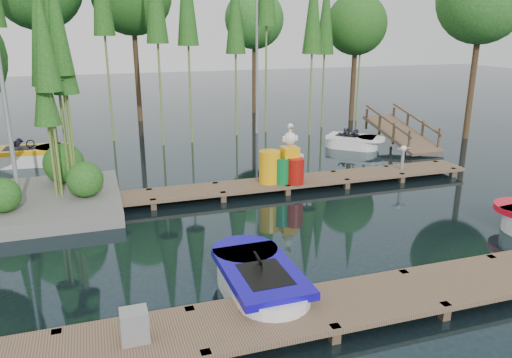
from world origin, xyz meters
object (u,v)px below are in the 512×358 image
object	(u,v)px
boat_yellow_far	(29,156)
drum_cluster	(291,165)
yellow_barrel	(270,167)
boat_blue	(260,283)
utility_cabinet	(135,326)

from	to	relation	value
boat_yellow_far	drum_cluster	world-z (taller)	drum_cluster
yellow_barrel	drum_cluster	distance (m)	0.65
boat_yellow_far	drum_cluster	distance (m)	10.09
boat_blue	utility_cabinet	size ratio (longest dim) A/B	5.77
boat_yellow_far	yellow_barrel	distance (m)	9.50
utility_cabinet	drum_cluster	distance (m)	8.70
boat_yellow_far	drum_cluster	xyz separation A→B (m)	(8.09, -6.01, 0.53)
boat_yellow_far	utility_cabinet	world-z (taller)	boat_yellow_far
yellow_barrel	boat_yellow_far	bearing A→B (deg)	141.80
boat_yellow_far	utility_cabinet	size ratio (longest dim) A/B	5.95
drum_cluster	yellow_barrel	bearing A→B (deg)	166.82
yellow_barrel	drum_cluster	xyz separation A→B (m)	(0.64, -0.15, 0.04)
yellow_barrel	utility_cabinet	bearing A→B (deg)	-124.02
boat_yellow_far	utility_cabinet	bearing A→B (deg)	-53.17
utility_cabinet	boat_blue	bearing A→B (deg)	24.61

